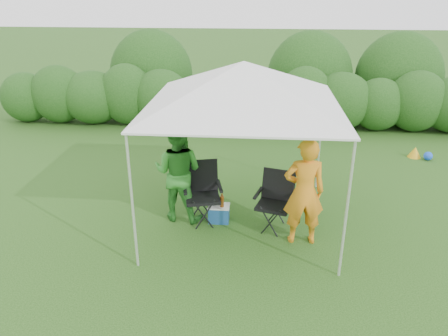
# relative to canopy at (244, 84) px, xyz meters

# --- Properties ---
(ground) EXTENTS (70.00, 70.00, 0.00)m
(ground) POSITION_rel_canopy_xyz_m (0.00, -0.50, -2.46)
(ground) COLOR #2E581C
(hedge) EXTENTS (15.03, 1.53, 1.80)m
(hedge) POSITION_rel_canopy_xyz_m (0.09, 5.50, -1.63)
(hedge) COLOR #234F18
(hedge) RESTS_ON ground
(canopy) EXTENTS (3.10, 3.10, 2.83)m
(canopy) POSITION_rel_canopy_xyz_m (0.00, 0.00, 0.00)
(canopy) COLOR silver
(canopy) RESTS_ON ground
(chair_right) EXTENTS (0.73, 0.70, 1.01)m
(chair_right) POSITION_rel_canopy_xyz_m (0.59, -0.16, -1.89)
(chair_right) COLOR black
(chair_right) RESTS_ON ground
(chair_left) EXTENTS (0.76, 0.72, 1.07)m
(chair_left) POSITION_rel_canopy_xyz_m (-0.71, -0.00, -1.85)
(chair_left) COLOR black
(chair_left) RESTS_ON ground
(man) EXTENTS (0.69, 0.48, 1.80)m
(man) POSITION_rel_canopy_xyz_m (1.01, -0.61, -1.56)
(man) COLOR orange
(man) RESTS_ON ground
(woman) EXTENTS (0.99, 0.83, 1.81)m
(woman) POSITION_rel_canopy_xyz_m (-1.12, 0.01, -1.56)
(woman) COLOR #30822A
(woman) RESTS_ON ground
(cooler) EXTENTS (0.38, 0.28, 0.32)m
(cooler) POSITION_rel_canopy_xyz_m (-0.40, -0.08, -2.30)
(cooler) COLOR navy
(cooler) RESTS_ON ground
(bottle) EXTENTS (0.07, 0.07, 0.26)m
(bottle) POSITION_rel_canopy_xyz_m (-0.34, -0.12, -2.02)
(bottle) COLOR #592D0C
(bottle) RESTS_ON cooler
(lawn_toy) EXTENTS (0.52, 0.43, 0.26)m
(lawn_toy) POSITION_rel_canopy_xyz_m (4.16, 3.35, -2.34)
(lawn_toy) COLOR gold
(lawn_toy) RESTS_ON ground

